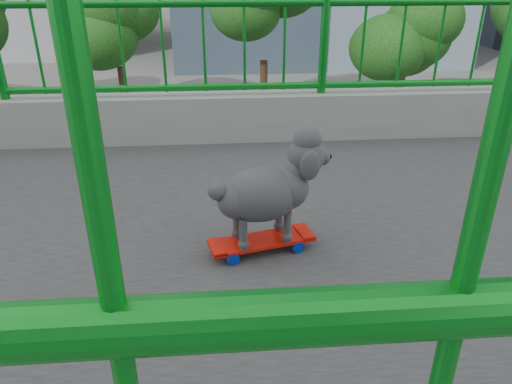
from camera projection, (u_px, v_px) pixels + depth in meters
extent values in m
cube|color=black|center=(184.00, 219.00, 16.59)|extent=(18.00, 90.00, 0.02)
cube|color=gray|center=(11.00, 122.00, 3.07)|extent=(0.20, 24.00, 0.30)
cylinder|color=black|center=(124.00, 91.00, 27.19)|extent=(0.44, 0.44, 2.73)
ellipsoid|color=#11360E|center=(117.00, 33.00, 25.82)|extent=(4.20, 4.20, 3.57)
cylinder|color=black|center=(264.00, 86.00, 28.09)|extent=(0.44, 0.44, 2.87)
ellipsoid|color=#11360E|center=(264.00, 25.00, 26.61)|extent=(4.60, 4.60, 3.91)
cylinder|color=black|center=(400.00, 87.00, 28.17)|extent=(0.44, 0.44, 2.66)
ellipsoid|color=#11360E|center=(407.00, 33.00, 26.85)|extent=(4.00, 4.00, 3.40)
cube|color=red|center=(262.00, 240.00, 1.96)|extent=(0.23, 0.45, 0.01)
cube|color=#99999E|center=(229.00, 250.00, 1.93)|extent=(0.08, 0.05, 0.02)
cylinder|color=#0724A3|center=(226.00, 245.00, 1.98)|extent=(0.03, 0.05, 0.05)
sphere|color=yellow|center=(226.00, 245.00, 1.98)|extent=(0.02, 0.02, 0.02)
cylinder|color=#0724A3|center=(233.00, 259.00, 1.89)|extent=(0.03, 0.05, 0.05)
sphere|color=yellow|center=(233.00, 259.00, 1.89)|extent=(0.02, 0.02, 0.02)
cube|color=#99999E|center=(293.00, 238.00, 2.01)|extent=(0.08, 0.05, 0.02)
cylinder|color=#0724A3|center=(288.00, 234.00, 2.06)|extent=(0.03, 0.05, 0.05)
sphere|color=yellow|center=(288.00, 234.00, 2.06)|extent=(0.02, 0.02, 0.02)
cylinder|color=#0724A3|center=(298.00, 247.00, 1.97)|extent=(0.03, 0.05, 0.05)
sphere|color=yellow|center=(298.00, 247.00, 1.97)|extent=(0.02, 0.02, 0.02)
ellipsoid|color=#2A272C|center=(262.00, 194.00, 1.87)|extent=(0.28, 0.36, 0.22)
sphere|color=#2A272C|center=(307.00, 155.00, 1.86)|extent=(0.15, 0.15, 0.15)
sphere|color=black|center=(329.00, 157.00, 1.90)|extent=(0.03, 0.03, 0.03)
sphere|color=#2A272C|center=(217.00, 191.00, 1.80)|extent=(0.07, 0.07, 0.07)
cylinder|color=#2A272C|center=(279.00, 216.00, 2.00)|extent=(0.03, 0.03, 0.14)
cylinder|color=#2A272C|center=(287.00, 226.00, 1.92)|extent=(0.03, 0.03, 0.14)
cylinder|color=#2A272C|center=(236.00, 223.00, 1.94)|extent=(0.03, 0.03, 0.14)
cylinder|color=#2A272C|center=(243.00, 234.00, 1.86)|extent=(0.03, 0.03, 0.14)
imported|color=#9E9DA3|center=(255.00, 204.00, 15.88)|extent=(2.65, 5.75, 1.60)
imported|color=black|center=(465.00, 160.00, 19.38)|extent=(2.21, 5.44, 1.58)
imported|color=#9E9DA3|center=(91.00, 267.00, 12.70)|extent=(2.50, 5.42, 1.51)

